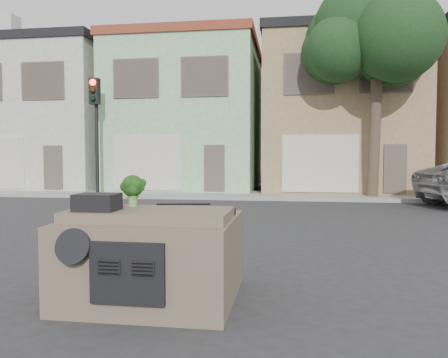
# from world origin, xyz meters

# --- Properties ---
(ground_plane) EXTENTS (120.00, 120.00, 0.00)m
(ground_plane) POSITION_xyz_m (0.00, 0.00, 0.00)
(ground_plane) COLOR #303033
(ground_plane) RESTS_ON ground
(sidewalk) EXTENTS (40.00, 3.00, 0.15)m
(sidewalk) POSITION_xyz_m (0.00, 10.50, 0.07)
(sidewalk) COLOR gray
(sidewalk) RESTS_ON ground
(townhouse_white) EXTENTS (7.20, 8.20, 7.55)m
(townhouse_white) POSITION_xyz_m (-11.00, 14.50, 3.77)
(townhouse_white) COLOR beige
(townhouse_white) RESTS_ON ground
(townhouse_mint) EXTENTS (7.20, 8.20, 7.55)m
(townhouse_mint) POSITION_xyz_m (-3.50, 14.50, 3.77)
(townhouse_mint) COLOR #9CCE9D
(townhouse_mint) RESTS_ON ground
(townhouse_tan) EXTENTS (7.20, 8.20, 7.55)m
(townhouse_tan) POSITION_xyz_m (4.00, 14.50, 3.77)
(townhouse_tan) COLOR #9D8159
(townhouse_tan) RESTS_ON ground
(traffic_signal) EXTENTS (0.40, 0.40, 5.10)m
(traffic_signal) POSITION_xyz_m (-6.50, 9.50, 2.55)
(traffic_signal) COLOR black
(traffic_signal) RESTS_ON ground
(tree_near) EXTENTS (4.40, 4.00, 8.50)m
(tree_near) POSITION_xyz_m (5.00, 9.80, 4.25)
(tree_near) COLOR #193B18
(tree_near) RESTS_ON ground
(car_dashboard) EXTENTS (2.00, 1.80, 1.12)m
(car_dashboard) POSITION_xyz_m (0.00, -3.00, 0.56)
(car_dashboard) COLOR brown
(car_dashboard) RESTS_ON ground
(instrument_hump) EXTENTS (0.48, 0.38, 0.20)m
(instrument_hump) POSITION_xyz_m (-0.58, -3.35, 1.22)
(instrument_hump) COLOR black
(instrument_hump) RESTS_ON car_dashboard
(wiper_arm) EXTENTS (0.69, 0.15, 0.02)m
(wiper_arm) POSITION_xyz_m (0.28, -2.62, 1.13)
(wiper_arm) COLOR black
(wiper_arm) RESTS_ON car_dashboard
(broccoli) EXTENTS (0.41, 0.41, 0.41)m
(broccoli) POSITION_xyz_m (-0.32, -2.87, 1.33)
(broccoli) COLOR #163710
(broccoli) RESTS_ON car_dashboard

